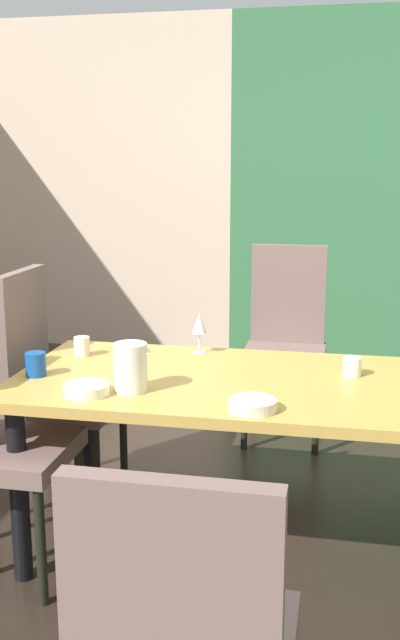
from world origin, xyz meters
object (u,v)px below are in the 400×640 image
chair_left_far (49,378)px  cup_corner (352,367)px  chair_head_far (286,334)px  serving_bowl_north (253,405)px  wine_glass_near_shelf (199,324)px  cup_right (36,364)px  dining_table (252,400)px  cup_near_window (82,346)px  pitcher_front (131,367)px  serving_bowl_east (87,389)px

chair_left_far → cup_corner: (1.31, -0.16, 0.17)m
chair_head_far → serving_bowl_north: chair_head_far is taller
wine_glass_near_shelf → cup_right: 0.71m
chair_left_far → cup_corner: 1.33m
chair_left_far → cup_right: (0.12, -0.40, 0.18)m
dining_table → wine_glass_near_shelf: wine_glass_near_shelf is taller
dining_table → chair_left_far: 0.99m
cup_near_window → pitcher_front: size_ratio=0.46×
chair_left_far → serving_bowl_east: (0.39, -0.57, 0.16)m
serving_bowl_east → dining_table: bearing=27.6°
serving_bowl_east → cup_corner: bearing=24.3°
cup_right → cup_near_window: 0.31m
chair_head_far → serving_bowl_east: bearing=70.3°
cup_corner → cup_right: (-1.19, -0.24, 0.01)m
wine_glass_near_shelf → cup_right: wine_glass_near_shelf is taller
cup_right → cup_near_window: size_ratio=1.12×
serving_bowl_north → cup_corner: 0.56m
dining_table → chair_head_far: bearing=89.0°
dining_table → serving_bowl_east: serving_bowl_east is taller
cup_right → chair_left_far: bearing=107.3°
dining_table → cup_corner: 0.40m
cup_corner → serving_bowl_north: bearing=-125.2°
dining_table → chair_head_far: size_ratio=1.70×
dining_table → wine_glass_near_shelf: 0.48m
chair_head_far → pitcher_front: size_ratio=6.03×
serving_bowl_east → cup_right: bearing=147.0°
serving_bowl_east → pitcher_front: bearing=25.7°
wine_glass_near_shelf → cup_corner: 0.68m
cup_near_window → serving_bowl_east: bearing=-67.7°
wine_glass_near_shelf → serving_bowl_north: (0.32, -0.66, -0.11)m
serving_bowl_east → cup_right: cup_right is taller
cup_right → pitcher_front: pitcher_front is taller
wine_glass_near_shelf → serving_bowl_north: size_ratio=1.09×
serving_bowl_east → pitcher_front: 0.17m
chair_left_far → serving_bowl_north: 1.18m
serving_bowl_east → pitcher_front: pitcher_front is taller
chair_left_far → serving_bowl_north: chair_left_far is taller
serving_bowl_east → serving_bowl_north: (0.59, -0.04, -0.00)m
serving_bowl_north → chair_left_far: bearing=148.0°
chair_head_far → serving_bowl_north: (0.02, -1.65, 0.15)m
dining_table → serving_bowl_east: bearing=-152.4°
serving_bowl_north → pitcher_front: (-0.45, 0.11, 0.07)m
dining_table → cup_right: 0.84m
dining_table → cup_near_window: bearing=165.6°
dining_table → chair_left_far: (-0.94, 0.29, -0.05)m
cup_corner → cup_right: size_ratio=0.79×
pitcher_front → cup_right: bearing=165.6°
serving_bowl_east → cup_near_window: size_ratio=1.99×
cup_near_window → pitcher_front: 0.54m
dining_table → cup_corner: size_ratio=24.99×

